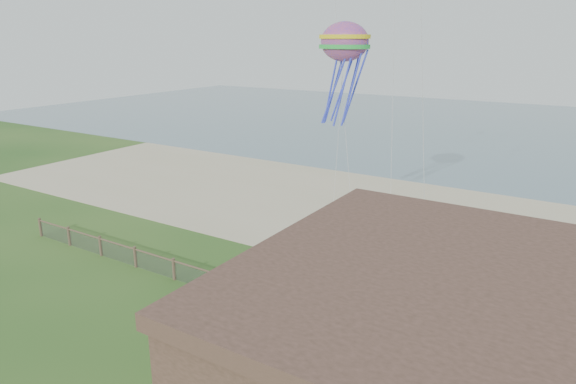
% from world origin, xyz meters
% --- Properties ---
extents(ground, '(160.00, 160.00, 0.00)m').
position_xyz_m(ground, '(0.00, 0.00, 0.00)').
color(ground, '#244F1B').
rests_on(ground, ground).
extents(sand_beach, '(72.00, 20.00, 0.02)m').
position_xyz_m(sand_beach, '(0.00, 22.00, 0.00)').
color(sand_beach, '#BEB289').
rests_on(sand_beach, ground).
extents(ocean, '(160.00, 68.00, 0.02)m').
position_xyz_m(ocean, '(0.00, 66.00, 0.00)').
color(ocean, slate).
rests_on(ocean, ground).
extents(chainlink_fence, '(36.20, 0.20, 1.25)m').
position_xyz_m(chainlink_fence, '(0.00, 6.00, 0.55)').
color(chainlink_fence, brown).
rests_on(chainlink_fence, ground).
extents(octopus_kite, '(3.91, 3.31, 6.83)m').
position_xyz_m(octopus_kite, '(-1.74, 17.28, 10.61)').
color(octopus_kite, orange).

